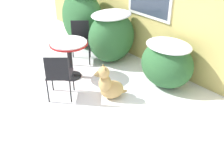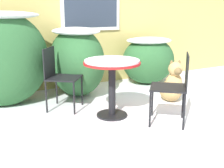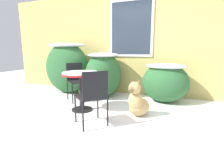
% 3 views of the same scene
% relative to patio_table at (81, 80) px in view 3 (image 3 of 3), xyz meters
% --- Properties ---
extents(ground_plane, '(16.00, 16.00, 0.00)m').
position_rel_patio_table_xyz_m(ground_plane, '(0.59, -0.47, -0.61)').
color(ground_plane, white).
extents(house_wall, '(8.00, 0.10, 2.72)m').
position_rel_patio_table_xyz_m(house_wall, '(0.59, 1.73, 0.78)').
color(house_wall, tan).
rests_on(house_wall, ground_plane).
extents(shrub_left, '(1.30, 0.81, 1.38)m').
position_rel_patio_table_xyz_m(shrub_left, '(-1.16, 1.15, 0.12)').
color(shrub_left, '#2D6033').
rests_on(shrub_left, ground_plane).
extents(shrub_middle, '(0.88, 1.09, 1.12)m').
position_rel_patio_table_xyz_m(shrub_middle, '(-0.04, 1.13, -0.01)').
color(shrub_middle, '#2D6033').
rests_on(shrub_middle, ground_plane).
extents(shrub_right, '(1.05, 0.87, 0.89)m').
position_rel_patio_table_xyz_m(shrub_right, '(1.47, 1.21, -0.13)').
color(shrub_right, '#2D6033').
rests_on(shrub_right, ground_plane).
extents(patio_table, '(0.74, 0.74, 0.77)m').
position_rel_patio_table_xyz_m(patio_table, '(0.00, 0.00, 0.00)').
color(patio_table, black).
rests_on(patio_table, ground_plane).
extents(patio_chair_near_table, '(0.61, 0.61, 0.88)m').
position_rel_patio_table_xyz_m(patio_chair_near_table, '(-0.51, 0.62, -0.10)').
color(patio_chair_near_table, black).
rests_on(patio_chair_near_table, ground_plane).
extents(patio_chair_far_side, '(0.61, 0.61, 0.88)m').
position_rel_patio_table_xyz_m(patio_chair_far_side, '(0.56, -0.58, -0.10)').
color(patio_chair_far_side, black).
rests_on(patio_chair_far_side, ground_plane).
extents(dog, '(0.47, 0.63, 0.67)m').
position_rel_patio_table_xyz_m(dog, '(1.11, 0.09, -0.36)').
color(dog, tan).
rests_on(dog, ground_plane).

